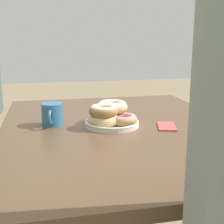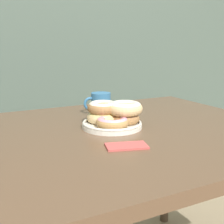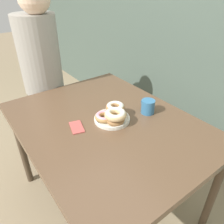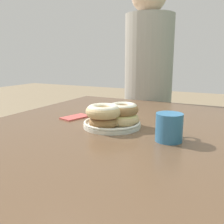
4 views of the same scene
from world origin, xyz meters
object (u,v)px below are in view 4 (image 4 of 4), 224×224
(dining_table, at_px, (105,141))
(napkin, at_px, (75,117))
(person_figure, at_px, (148,89))
(coffee_mug, at_px, (169,127))
(donut_plate, at_px, (112,116))

(dining_table, height_order, napkin, napkin)
(person_figure, bearing_deg, napkin, -6.88)
(person_figure, bearing_deg, dining_table, 6.20)
(dining_table, relative_size, coffee_mug, 10.35)
(dining_table, relative_size, person_figure, 0.84)
(donut_plate, xyz_separation_m, napkin, (-0.07, -0.22, -0.04))
(person_figure, relative_size, napkin, 10.71)
(donut_plate, relative_size, coffee_mug, 2.06)
(donut_plate, relative_size, person_figure, 0.17)
(dining_table, relative_size, napkin, 8.95)
(dining_table, distance_m, napkin, 0.20)
(person_figure, xyz_separation_m, napkin, (0.76, -0.09, -0.05))
(donut_plate, distance_m, person_figure, 0.84)
(dining_table, bearing_deg, coffee_mug, 74.90)
(coffee_mug, bearing_deg, person_figure, -157.52)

